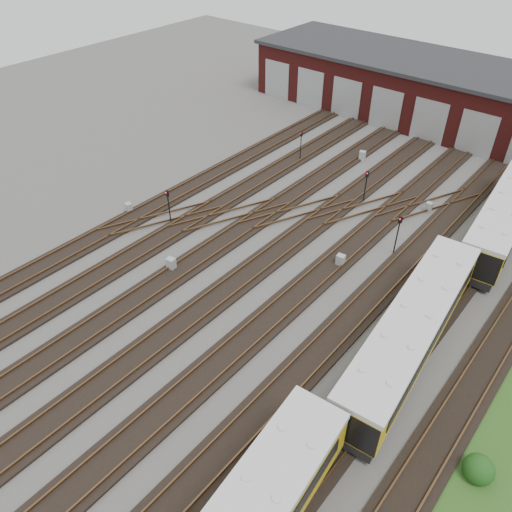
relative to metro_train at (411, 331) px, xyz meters
The scene contains 14 objects.
ground 11.67m from the metro_train, 150.46° to the right, with size 120.00×120.00×0.00m, color #484643.
track_network 11.52m from the metro_train, 153.45° to the right, with size 30.40×70.00×0.33m.
maintenance_shed 35.76m from the metro_train, 106.26° to the left, with size 51.00×12.50×6.35m.
metro_train is the anchor object (origin of this frame).
signal_mast_0 21.17m from the metro_train, behind, with size 0.28×0.26×3.04m.
signal_mast_1 25.50m from the metro_train, 140.27° to the left, with size 0.25×0.24×2.97m.
signal_mast_2 17.34m from the metro_train, 128.55° to the left, with size 0.28×0.26×2.93m.
signal_mast_3 10.05m from the metro_train, 121.63° to the left, with size 0.25×0.24×3.26m.
relay_cabinet_0 25.06m from the metro_train, behind, with size 0.54×0.45×0.90m, color #A2A5A7.
relay_cabinet_1 25.10m from the metro_train, 126.35° to the left, with size 0.59×0.49×0.98m, color #A2A5A7.
relay_cabinet_2 17.09m from the metro_train, 168.02° to the right, with size 0.59×0.49×0.99m, color #A2A5A7.
relay_cabinet_3 8.99m from the metro_train, 148.33° to the left, with size 0.58×0.48×0.96m, color #A2A5A7.
relay_cabinet_4 16.75m from the metro_train, 110.29° to the left, with size 0.52×0.43×0.86m, color #A2A5A7.
bush_0 7.78m from the metro_train, 37.79° to the right, with size 1.49×1.49×1.49m, color #194714.
Camera 1 is at (15.92, -15.28, 23.02)m, focal length 35.00 mm.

